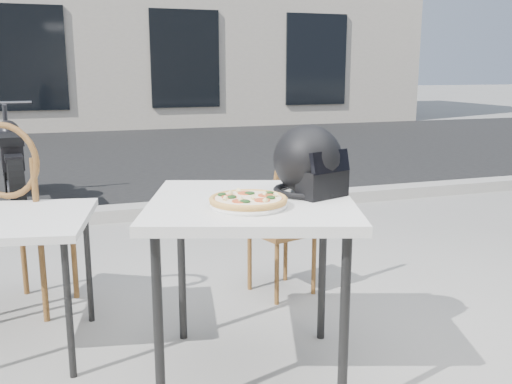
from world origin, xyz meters
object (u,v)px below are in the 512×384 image
object	(u,v)px
pizza	(248,199)
cafe_table_side	(11,230)
helmet	(309,163)
cafe_chair_main	(289,214)
cafe_table_main	(252,216)
cafe_chair_side	(20,209)
motorcycle	(11,163)
plate	(248,205)

from	to	relation	value
pizza	cafe_table_side	world-z (taller)	pizza
helmet	cafe_table_side	world-z (taller)	helmet
pizza	cafe_chair_main	distance (m)	1.16
cafe_chair_main	cafe_table_main	bearing A→B (deg)	42.23
cafe_chair_side	motorcycle	distance (m)	2.77
helmet	cafe_chair_side	size ratio (longest dim) A/B	0.36
cafe_chair_main	cafe_chair_side	xyz separation A→B (m)	(-1.52, 0.24, 0.10)
cafe_table_main	helmet	world-z (taller)	helmet
pizza	motorcycle	size ratio (longest dim) A/B	0.16
plate	motorcycle	size ratio (longest dim) A/B	0.20
helmet	cafe_table_main	bearing A→B (deg)	164.73
plate	cafe_chair_side	size ratio (longest dim) A/B	0.37
cafe_table_main	helmet	distance (m)	0.35
cafe_table_side	motorcycle	size ratio (longest dim) A/B	0.40
plate	helmet	bearing A→B (deg)	24.94
pizza	cafe_table_main	bearing A→B (deg)	66.48
pizza	cafe_chair_side	bearing A→B (deg)	128.73
pizza	cafe_table_side	size ratio (longest dim) A/B	0.40
pizza	helmet	size ratio (longest dim) A/B	0.84
pizza	cafe_chair_main	bearing A→B (deg)	59.47
cafe_table_main	pizza	size ratio (longest dim) A/B	3.25
pizza	cafe_chair_side	distance (m)	1.55
plate	pizza	xyz separation A→B (m)	(0.00, 0.00, 0.02)
helmet	plate	bearing A→B (deg)	-175.60
cafe_chair_side	motorcycle	xyz separation A→B (m)	(-0.26, 2.75, -0.16)
cafe_table_main	plate	xyz separation A→B (m)	(-0.06, -0.13, 0.08)
helmet	cafe_chair_main	xyz separation A→B (m)	(0.23, 0.80, -0.44)
helmet	cafe_chair_main	world-z (taller)	helmet
pizza	cafe_chair_side	world-z (taller)	cafe_chair_side
pizza	helmet	bearing A→B (deg)	24.91
cafe_table_main	cafe_chair_main	distance (m)	0.99
motorcycle	pizza	bearing A→B (deg)	-79.71
cafe_chair_main	cafe_table_side	xyz separation A→B (m)	(-1.53, -0.24, 0.11)
plate	cafe_table_main	bearing A→B (deg)	66.49
pizza	motorcycle	distance (m)	4.15
cafe_table_main	plate	size ratio (longest dim) A/B	2.68
cafe_table_main	cafe_chair_main	bearing A→B (deg)	58.44
pizza	motorcycle	xyz separation A→B (m)	(-1.22, 3.95, -0.40)
helmet	cafe_chair_side	xyz separation A→B (m)	(-1.29, 1.04, -0.35)
helmet	motorcycle	world-z (taller)	helmet
cafe_table_side	cafe_table_main	bearing A→B (deg)	-29.75
helmet	cafe_chair_main	distance (m)	0.94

